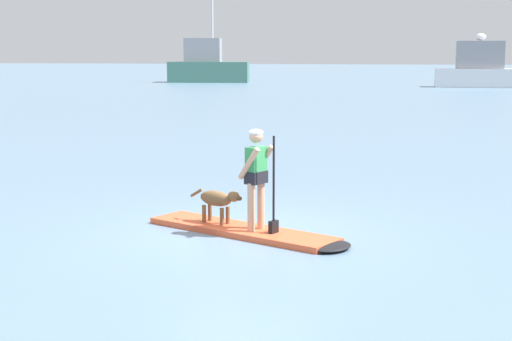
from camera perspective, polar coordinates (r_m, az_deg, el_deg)
ground_plane at (r=12.65m, az=-1.08°, el=-4.70°), size 400.00×400.00×0.00m
paddleboard at (r=12.50m, az=-0.25°, el=-4.63°), size 3.73×2.21×0.10m
person_paddler at (r=12.26m, az=0.07°, el=-0.15°), size 0.68×0.60×1.65m
dog at (r=12.86m, az=-2.85°, el=-2.20°), size 1.05×0.53×0.59m
moored_boat_outer at (r=79.37m, az=-3.65°, el=7.81°), size 8.61×4.71×11.22m
moored_boat_far_port at (r=70.40m, az=16.68°, el=7.19°), size 8.97×2.92×4.67m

